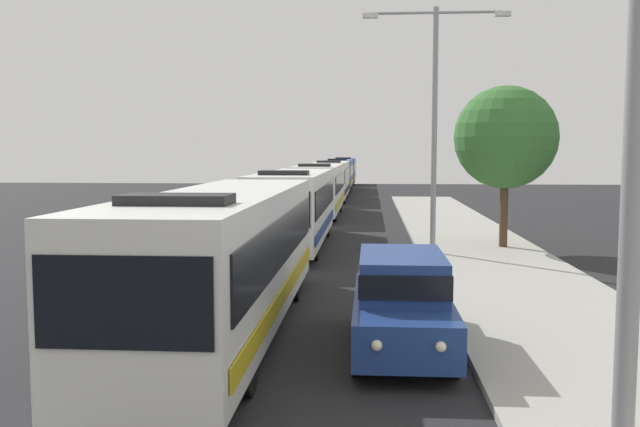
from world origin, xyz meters
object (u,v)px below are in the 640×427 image
(streetlamp_near, at_px, (640,12))
(bus_middle, at_px, (319,188))
(white_suv, at_px, (402,298))
(bus_tail_end, at_px, (344,170))
(roadside_tree, at_px, (506,138))
(bus_fourth_in_line, at_px, (331,179))
(bus_lead, at_px, (225,255))
(bus_rear, at_px, (339,174))
(streetlamp_mid, at_px, (435,107))
(bus_second_in_line, at_px, (295,205))

(streetlamp_near, bearing_deg, bus_middle, 98.86)
(streetlamp_near, bearing_deg, white_suv, 103.84)
(bus_middle, xyz_separation_m, bus_tail_end, (-0.00, 40.42, -0.00))
(bus_middle, height_order, roadside_tree, roadside_tree)
(roadside_tree, bearing_deg, streetlamp_near, -98.00)
(bus_fourth_in_line, height_order, bus_tail_end, same)
(bus_lead, xyz_separation_m, bus_rear, (0.00, 53.36, 0.00))
(bus_rear, xyz_separation_m, roadside_tree, (8.32, -40.50, 2.73))
(roadside_tree, bearing_deg, bus_lead, -122.89)
(bus_rear, height_order, roadside_tree, roadside_tree)
(bus_lead, relative_size, white_suv, 2.45)
(roadside_tree, bearing_deg, bus_rear, 101.60)
(bus_middle, relative_size, roadside_tree, 1.76)
(bus_tail_end, relative_size, white_suv, 2.13)
(streetlamp_near, xyz_separation_m, streetlamp_mid, (-0.00, 18.96, 0.42))
(bus_rear, distance_m, white_suv, 54.50)
(streetlamp_mid, bearing_deg, streetlamp_near, -90.00)
(bus_fourth_in_line, bearing_deg, streetlamp_near, -83.58)
(streetlamp_near, bearing_deg, bus_second_in_line, 104.22)
(streetlamp_near, bearing_deg, streetlamp_mid, 90.00)
(bus_tail_end, bearing_deg, streetlamp_mid, -84.50)
(bus_rear, distance_m, roadside_tree, 41.44)
(bus_middle, distance_m, bus_rear, 26.64)
(bus_fourth_in_line, bearing_deg, streetlamp_mid, -79.47)
(bus_rear, bearing_deg, roadside_tree, -78.40)
(bus_second_in_line, relative_size, bus_middle, 1.03)
(bus_middle, distance_m, streetlamp_mid, 17.01)
(bus_lead, height_order, bus_tail_end, same)
(bus_fourth_in_line, height_order, roadside_tree, roadside_tree)
(bus_fourth_in_line, distance_m, roadside_tree, 28.61)
(bus_second_in_line, distance_m, bus_fourth_in_line, 26.71)
(bus_tail_end, bearing_deg, white_suv, -86.89)
(bus_fourth_in_line, xyz_separation_m, streetlamp_mid, (5.40, -29.05, 3.82))
(bus_second_in_line, distance_m, white_suv, 14.89)
(bus_lead, distance_m, bus_second_in_line, 13.40)
(bus_middle, distance_m, white_suv, 27.99)
(white_suv, relative_size, streetlamp_near, 0.61)
(bus_tail_end, distance_m, streetlamp_near, 75.32)
(bus_second_in_line, xyz_separation_m, streetlamp_near, (5.40, -21.30, 3.40))
(roadside_tree, bearing_deg, bus_tail_end, 98.71)
(streetlamp_near, bearing_deg, bus_lead, 124.32)
(bus_fourth_in_line, relative_size, bus_tail_end, 1.16)
(bus_rear, relative_size, streetlamp_mid, 1.39)
(bus_lead, height_order, bus_rear, same)
(bus_second_in_line, height_order, streetlamp_mid, streetlamp_mid)
(bus_lead, relative_size, streetlamp_mid, 1.35)
(bus_fourth_in_line, relative_size, roadside_tree, 1.93)
(bus_lead, distance_m, white_suv, 3.89)
(streetlamp_mid, xyz_separation_m, roadside_tree, (2.92, 1.81, -1.09))
(bus_rear, relative_size, bus_tail_end, 1.18)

